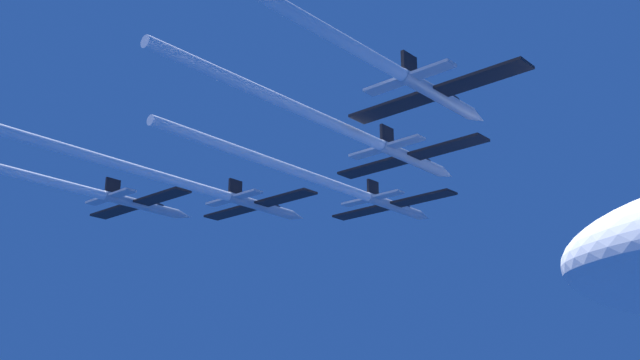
{
  "coord_description": "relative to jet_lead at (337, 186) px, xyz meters",
  "views": [
    {
      "loc": [
        57.86,
        -79.57,
        -29.18
      ],
      "look_at": [
        -0.13,
        -14.12,
        -0.26
      ],
      "focal_mm": 42.82,
      "sensor_mm": 36.0,
      "label": 1
    }
  ],
  "objects": [
    {
      "name": "jet_left_wing",
      "position": [
        -12.32,
        -11.53,
        -0.4
      ],
      "size": [
        18.9,
        45.0,
        3.13
      ],
      "color": "#B2BAC6"
    },
    {
      "name": "jet_right_wing",
      "position": [
        12.14,
        -11.63,
        0.28
      ],
      "size": [
        18.9,
        44.56,
        3.13
      ],
      "color": "#B2BAC6"
    },
    {
      "name": "jet_left_outer",
      "position": [
        -24.25,
        -21.22,
        -0.2
      ],
      "size": [
        18.9,
        43.36,
        3.13
      ],
      "color": "#B2BAC6"
    },
    {
      "name": "jet_lead",
      "position": [
        0.0,
        0.0,
        0.0
      ],
      "size": [
        18.9,
        48.23,
        3.13
      ],
      "color": "#B2BAC6"
    },
    {
      "name": "jet_right_outer",
      "position": [
        22.53,
        -21.95,
        1.3
      ],
      "size": [
        18.9,
        44.11,
        3.13
      ],
      "color": "#B2BAC6"
    }
  ]
}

